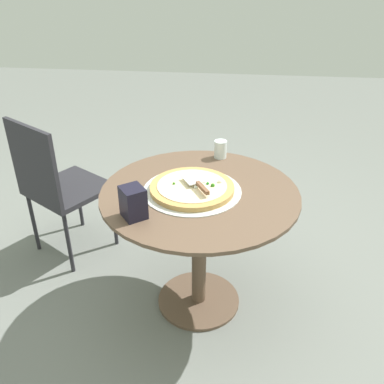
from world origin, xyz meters
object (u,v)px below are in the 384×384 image
(patio_chair_far, at_px, (56,182))
(patio_table, at_px, (199,221))
(pizza_on_tray, at_px, (192,188))
(pizza_server, at_px, (198,184))
(drinking_cup, at_px, (220,149))
(napkin_dispenser, at_px, (133,203))

(patio_chair_far, bearing_deg, patio_table, 158.86)
(patio_table, xyz_separation_m, pizza_on_tray, (0.04, 0.00, 0.18))
(pizza_server, bearing_deg, drinking_cup, -101.21)
(patio_table, bearing_deg, napkin_dispenser, 44.01)
(pizza_on_tray, relative_size, napkin_dispenser, 3.36)
(pizza_server, xyz_separation_m, patio_chair_far, (0.87, -0.36, -0.24))
(pizza_server, bearing_deg, napkin_dispenser, 42.30)
(patio_table, xyz_separation_m, pizza_server, (0.01, 0.02, 0.22))
(pizza_on_tray, distance_m, napkin_dispenser, 0.34)
(napkin_dispenser, bearing_deg, pizza_server, -85.26)
(drinking_cup, distance_m, patio_chair_far, 0.98)
(napkin_dispenser, bearing_deg, drinking_cup, -64.99)
(patio_table, relative_size, patio_chair_far, 1.05)
(pizza_server, bearing_deg, pizza_on_tray, -34.00)
(drinking_cup, bearing_deg, napkin_dispenser, 62.56)
(drinking_cup, bearing_deg, patio_chair_far, 3.09)
(pizza_on_tray, bearing_deg, napkin_dispenser, 48.29)
(patio_table, relative_size, pizza_on_tray, 2.02)
(pizza_on_tray, bearing_deg, drinking_cup, -105.85)
(patio_table, relative_size, drinking_cup, 9.78)
(patio_table, height_order, drinking_cup, drinking_cup)
(pizza_on_tray, relative_size, pizza_server, 2.27)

